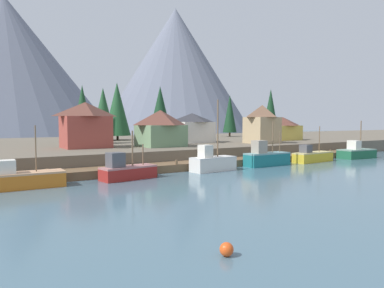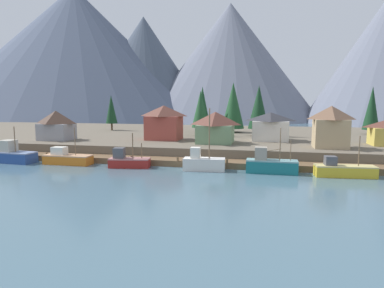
{
  "view_description": "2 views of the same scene",
  "coord_description": "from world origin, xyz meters",
  "px_view_note": "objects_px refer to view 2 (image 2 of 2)",
  "views": [
    {
      "loc": [
        -27.1,
        -39.88,
        6.61
      ],
      "look_at": [
        0.01,
        2.67,
        3.44
      ],
      "focal_mm": 33.12,
      "sensor_mm": 36.0,
      "label": 1
    },
    {
      "loc": [
        9.81,
        -52.15,
        10.74
      ],
      "look_at": [
        -1.95,
        1.71,
        3.63
      ],
      "focal_mm": 31.65,
      "sensor_mm": 36.0,
      "label": 2
    }
  ],
  "objects_px": {
    "house_red": "(164,122)",
    "conifer_centre": "(201,109)",
    "house_tan": "(331,127)",
    "conifer_near_right": "(372,108)",
    "conifer_mid_right": "(111,109)",
    "fishing_boat_white": "(203,163)",
    "conifer_mid_left": "(202,106)",
    "house_grey": "(56,125)",
    "fishing_boat_red": "(128,161)",
    "fishing_boat_teal": "(270,165)",
    "house_green": "(215,127)",
    "fishing_boat_orange": "(67,158)",
    "fishing_boat_yellow": "(344,170)",
    "house_white": "(270,126)",
    "conifer_back_left": "(259,107)",
    "fishing_boat_blue": "(12,155)",
    "conifer_near_left": "(233,105)"
  },
  "relations": [
    {
      "from": "fishing_boat_orange",
      "to": "house_green",
      "type": "distance_m",
      "value": 27.71
    },
    {
      "from": "conifer_mid_right",
      "to": "house_white",
      "type": "bearing_deg",
      "value": -19.83
    },
    {
      "from": "conifer_mid_left",
      "to": "house_red",
      "type": "bearing_deg",
      "value": -104.09
    },
    {
      "from": "house_green",
      "to": "conifer_centre",
      "type": "relative_size",
      "value": 0.67
    },
    {
      "from": "conifer_near_right",
      "to": "conifer_mid_left",
      "type": "distance_m",
      "value": 41.45
    },
    {
      "from": "fishing_boat_white",
      "to": "conifer_mid_left",
      "type": "height_order",
      "value": "conifer_mid_left"
    },
    {
      "from": "house_red",
      "to": "conifer_mid_left",
      "type": "relative_size",
      "value": 0.62
    },
    {
      "from": "house_grey",
      "to": "house_tan",
      "type": "height_order",
      "value": "house_tan"
    },
    {
      "from": "fishing_boat_blue",
      "to": "house_green",
      "type": "relative_size",
      "value": 1.18
    },
    {
      "from": "conifer_near_right",
      "to": "conifer_mid_right",
      "type": "xyz_separation_m",
      "value": [
        -66.98,
        -2.86,
        -0.56
      ]
    },
    {
      "from": "fishing_boat_white",
      "to": "conifer_near_right",
      "type": "xyz_separation_m",
      "value": [
        34.35,
        39.38,
        7.71
      ]
    },
    {
      "from": "fishing_boat_teal",
      "to": "house_red",
      "type": "height_order",
      "value": "house_red"
    },
    {
      "from": "fishing_boat_teal",
      "to": "conifer_centre",
      "type": "relative_size",
      "value": 0.71
    },
    {
      "from": "house_green",
      "to": "fishing_boat_yellow",
      "type": "bearing_deg",
      "value": -35.27
    },
    {
      "from": "fishing_boat_white",
      "to": "conifer_near_right",
      "type": "distance_m",
      "value": 52.82
    },
    {
      "from": "fishing_boat_orange",
      "to": "fishing_boat_white",
      "type": "distance_m",
      "value": 23.52
    },
    {
      "from": "fishing_boat_orange",
      "to": "conifer_mid_right",
      "type": "xyz_separation_m",
      "value": [
        -9.11,
        36.41,
        7.34
      ]
    },
    {
      "from": "fishing_boat_blue",
      "to": "house_tan",
      "type": "relative_size",
      "value": 1.15
    },
    {
      "from": "conifer_near_left",
      "to": "house_red",
      "type": "bearing_deg",
      "value": -122.73
    },
    {
      "from": "fishing_boat_teal",
      "to": "conifer_back_left",
      "type": "height_order",
      "value": "conifer_back_left"
    },
    {
      "from": "house_grey",
      "to": "conifer_mid_right",
      "type": "relative_size",
      "value": 0.69
    },
    {
      "from": "fishing_boat_teal",
      "to": "fishing_boat_blue",
      "type": "bearing_deg",
      "value": -179.35
    },
    {
      "from": "house_red",
      "to": "house_tan",
      "type": "distance_m",
      "value": 32.67
    },
    {
      "from": "house_green",
      "to": "house_grey",
      "type": "xyz_separation_m",
      "value": [
        -33.31,
        -2.06,
        0.03
      ]
    },
    {
      "from": "conifer_mid_left",
      "to": "conifer_mid_right",
      "type": "height_order",
      "value": "conifer_mid_left"
    },
    {
      "from": "fishing_boat_white",
      "to": "house_green",
      "type": "xyz_separation_m",
      "value": [
        -0.27,
        14.46,
        4.42
      ]
    },
    {
      "from": "house_tan",
      "to": "conifer_near_right",
      "type": "xyz_separation_m",
      "value": [
        14.0,
        27.46,
        2.66
      ]
    },
    {
      "from": "fishing_boat_orange",
      "to": "house_green",
      "type": "xyz_separation_m",
      "value": [
        23.25,
        14.35,
        4.62
      ]
    },
    {
      "from": "house_white",
      "to": "conifer_mid_right",
      "type": "xyz_separation_m",
      "value": [
        -42.84,
        15.45,
        2.87
      ]
    },
    {
      "from": "fishing_boat_orange",
      "to": "house_grey",
      "type": "xyz_separation_m",
      "value": [
        -10.06,
        12.3,
        4.65
      ]
    },
    {
      "from": "conifer_mid_left",
      "to": "conifer_back_left",
      "type": "relative_size",
      "value": 1.01
    },
    {
      "from": "house_red",
      "to": "fishing_boat_red",
      "type": "bearing_deg",
      "value": -91.78
    },
    {
      "from": "fishing_boat_teal",
      "to": "conifer_mid_left",
      "type": "relative_size",
      "value": 0.63
    },
    {
      "from": "fishing_boat_teal",
      "to": "house_green",
      "type": "distance_m",
      "value": 18.13
    },
    {
      "from": "fishing_boat_white",
      "to": "conifer_centre",
      "type": "bearing_deg",
      "value": 97.24
    },
    {
      "from": "fishing_boat_orange",
      "to": "fishing_boat_red",
      "type": "height_order",
      "value": "fishing_boat_orange"
    },
    {
      "from": "fishing_boat_white",
      "to": "fishing_boat_teal",
      "type": "distance_m",
      "value": 10.1
    },
    {
      "from": "fishing_boat_blue",
      "to": "house_white",
      "type": "bearing_deg",
      "value": 31.2
    },
    {
      "from": "fishing_boat_teal",
      "to": "house_grey",
      "type": "height_order",
      "value": "house_grey"
    },
    {
      "from": "fishing_boat_white",
      "to": "house_white",
      "type": "bearing_deg",
      "value": 59.63
    },
    {
      "from": "house_grey",
      "to": "conifer_mid_right",
      "type": "height_order",
      "value": "conifer_mid_right"
    },
    {
      "from": "house_red",
      "to": "conifer_centre",
      "type": "distance_m",
      "value": 11.6
    },
    {
      "from": "fishing_boat_red",
      "to": "fishing_boat_teal",
      "type": "relative_size",
      "value": 0.9
    },
    {
      "from": "house_red",
      "to": "conifer_mid_left",
      "type": "bearing_deg",
      "value": 75.91
    },
    {
      "from": "conifer_near_left",
      "to": "conifer_centre",
      "type": "height_order",
      "value": "conifer_near_left"
    },
    {
      "from": "fishing_boat_yellow",
      "to": "house_red",
      "type": "xyz_separation_m",
      "value": [
        -32.02,
        17.96,
        5.24
      ]
    },
    {
      "from": "fishing_boat_yellow",
      "to": "conifer_near_right",
      "type": "bearing_deg",
      "value": 65.48
    },
    {
      "from": "house_grey",
      "to": "conifer_near_right",
      "type": "relative_size",
      "value": 0.58
    },
    {
      "from": "house_white",
      "to": "house_tan",
      "type": "bearing_deg",
      "value": -42.07
    },
    {
      "from": "fishing_boat_white",
      "to": "fishing_boat_teal",
      "type": "relative_size",
      "value": 1.28
    }
  ]
}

